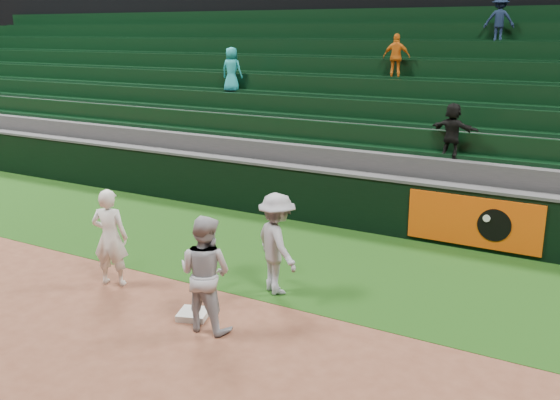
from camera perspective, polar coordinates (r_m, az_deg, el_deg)
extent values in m
plane|color=brown|center=(9.85, -7.75, -10.27)|extent=(70.00, 70.00, 0.00)
cube|color=#14360D|center=(12.16, 0.89, -5.03)|extent=(36.00, 4.20, 0.01)
cube|color=white|center=(9.72, -7.92, -10.31)|extent=(0.55, 0.55, 0.10)
imported|color=white|center=(10.91, -15.27, -3.33)|extent=(0.72, 0.59, 1.69)
imported|color=#A7A9B2|center=(9.05, -6.86, -6.67)|extent=(0.86, 0.68, 1.72)
imported|color=#9597A2|center=(10.20, -0.28, -4.02)|extent=(1.26, 1.13, 1.69)
cube|color=black|center=(13.85, 5.32, 0.05)|extent=(36.00, 0.35, 1.20)
cube|color=#D84C0A|center=(12.78, 17.27, -1.91)|extent=(2.60, 0.05, 1.00)
cylinder|color=black|center=(12.67, 19.00, -2.19)|extent=(0.64, 0.02, 0.64)
cylinder|color=white|center=(12.65, 18.36, -1.60)|extent=(0.14, 0.02, 0.14)
cube|color=#424244|center=(13.70, 5.38, 2.55)|extent=(36.00, 0.40, 0.06)
cube|color=#343436|center=(14.44, 6.54, 1.57)|extent=(36.00, 0.85, 1.65)
cube|color=black|center=(14.46, 7.08, 5.91)|extent=(36.00, 0.14, 0.50)
cube|color=black|center=(14.34, 6.79, 4.99)|extent=(36.00, 0.45, 0.08)
cube|color=#343436|center=(15.16, 7.86, 3.05)|extent=(36.00, 0.85, 2.10)
cube|color=black|center=(15.17, 8.40, 8.02)|extent=(36.00, 0.14, 0.50)
cube|color=black|center=(15.04, 8.13, 7.17)|extent=(36.00, 0.45, 0.08)
cube|color=#343436|center=(15.89, 9.05, 4.39)|extent=(36.00, 0.85, 2.55)
cube|color=black|center=(15.91, 9.62, 9.94)|extent=(36.00, 0.14, 0.50)
cube|color=black|center=(15.78, 9.36, 9.14)|extent=(36.00, 0.45, 0.08)
cube|color=#343436|center=(16.63, 10.14, 5.62)|extent=(36.00, 0.85, 3.00)
cube|color=black|center=(16.68, 10.74, 11.67)|extent=(36.00, 0.14, 0.50)
cube|color=black|center=(16.53, 10.50, 10.92)|extent=(36.00, 0.45, 0.08)
cube|color=#343436|center=(17.39, 11.15, 6.73)|extent=(36.00, 0.85, 3.45)
cube|color=black|center=(17.46, 11.77, 13.25)|extent=(36.00, 0.14, 0.50)
cube|color=black|center=(17.31, 11.54, 12.55)|extent=(36.00, 0.45, 0.08)
cube|color=#343436|center=(18.16, 12.07, 7.75)|extent=(36.00, 0.85, 3.90)
cube|color=black|center=(18.26, 12.72, 14.69)|extent=(36.00, 0.14, 0.50)
cube|color=black|center=(18.10, 12.51, 14.03)|extent=(36.00, 0.45, 0.08)
cube|color=#343436|center=(18.94, 12.92, 8.69)|extent=(36.00, 0.85, 4.35)
cube|color=black|center=(19.08, 13.60, 16.00)|extent=(36.00, 0.14, 0.50)
cube|color=black|center=(18.91, 13.41, 15.39)|extent=(36.00, 0.45, 0.08)
imported|color=teal|center=(17.64, -4.43, 11.78)|extent=(0.63, 0.44, 1.22)
imported|color=orange|center=(16.37, 10.59, 12.74)|extent=(0.72, 0.43, 1.14)
imported|color=black|center=(13.42, 15.48, 6.14)|extent=(1.11, 0.61, 1.14)
imported|color=#0F1B34|center=(17.44, 19.43, 15.28)|extent=(0.80, 0.54, 1.15)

